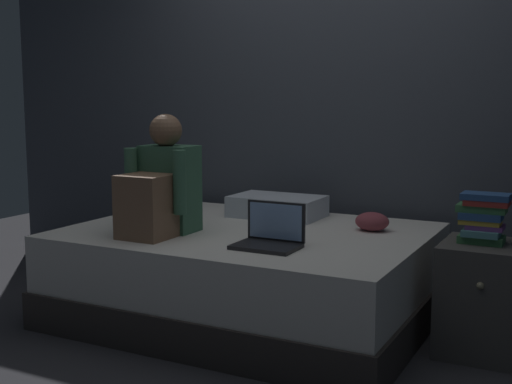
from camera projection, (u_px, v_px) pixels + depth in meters
The scene contains 9 objects.
ground_plane at pixel (255, 340), 3.51m from camera, with size 8.00×8.00×0.00m, color #2D2D33.
wall_back at pixel (339, 84), 4.38m from camera, with size 5.60×0.10×2.70m, color #424751.
bed at pixel (248, 274), 3.83m from camera, with size 2.00×1.50×0.52m.
nightstand at pixel (487, 299), 3.30m from camera, with size 0.44×0.46×0.56m.
person_sitting at pixel (160, 189), 3.64m from camera, with size 0.39×0.44×0.66m.
laptop at pixel (270, 236), 3.34m from camera, with size 0.32×0.23×0.22m.
pillow at pixel (277, 206), 4.20m from camera, with size 0.56×0.36×0.13m, color silver.
book_stack at pixel (483, 217), 3.26m from camera, with size 0.25×0.18×0.25m.
clothes_pile at pixel (372, 222), 3.75m from camera, with size 0.19×0.16×0.11m.
Camera 1 is at (1.56, -2.99, 1.26)m, focal length 46.86 mm.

